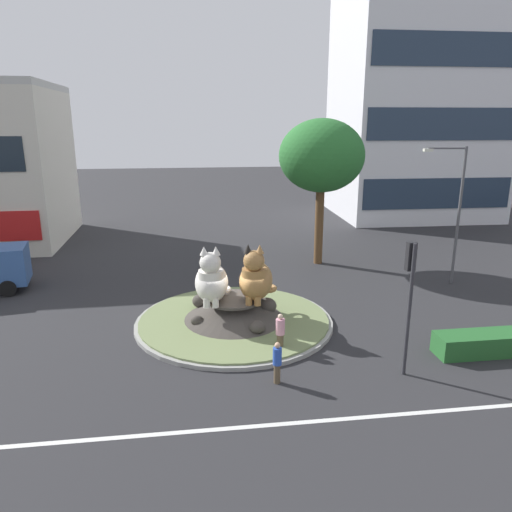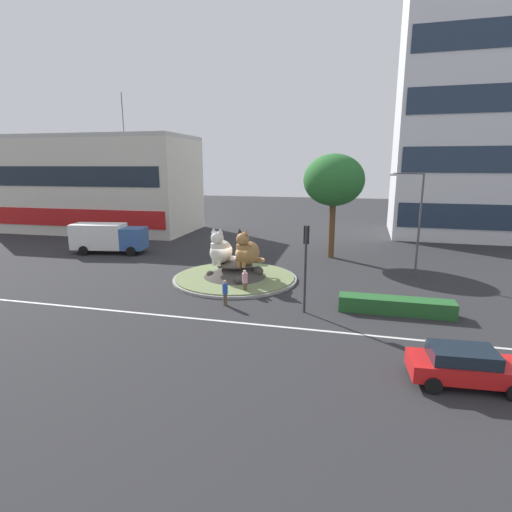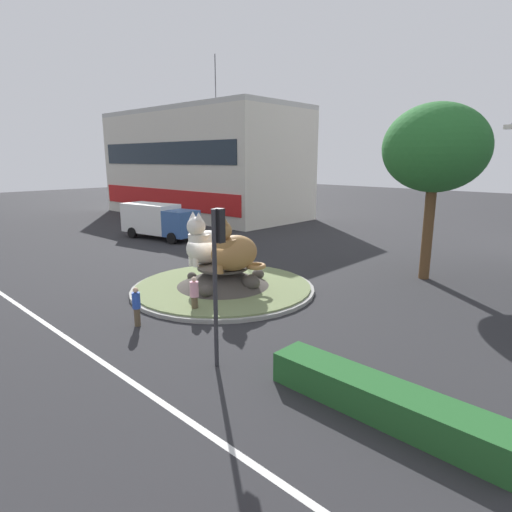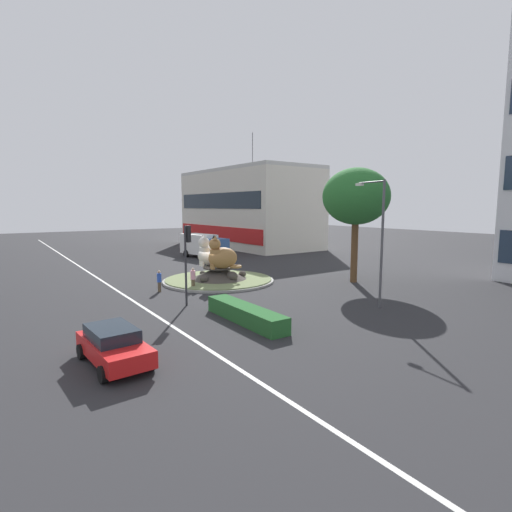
{
  "view_description": "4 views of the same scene",
  "coord_description": "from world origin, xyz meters",
  "px_view_note": "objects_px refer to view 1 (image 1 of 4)",
  "views": [
    {
      "loc": [
        -1.8,
        -21.05,
        9.24
      ],
      "look_at": [
        1.22,
        1.34,
        2.9
      ],
      "focal_mm": 33.78,
      "sensor_mm": 36.0,
      "label": 1
    },
    {
      "loc": [
        8.52,
        -27.71,
        8.41
      ],
      "look_at": [
        1.44,
        0.73,
        1.74
      ],
      "focal_mm": 28.03,
      "sensor_mm": 36.0,
      "label": 2
    },
    {
      "loc": [
        15.56,
        -13.83,
        6.56
      ],
      "look_at": [
        2.53,
        -0.21,
        2.23
      ],
      "focal_mm": 29.72,
      "sensor_mm": 36.0,
      "label": 3
    },
    {
      "loc": [
        28.75,
        -15.76,
        6.3
      ],
      "look_at": [
        2.63,
        2.03,
        2.31
      ],
      "focal_mm": 27.6,
      "sensor_mm": 36.0,
      "label": 4
    }
  ],
  "objects_px": {
    "traffic_light_mast": "(410,284)",
    "pedestrian_blue_shirt": "(277,362)",
    "pedestrian_pink_shirt": "(280,332)",
    "broadleaf_tree_behind_island": "(322,157)",
    "cat_statue_tabby": "(256,279)",
    "cat_statue_white": "(212,281)",
    "office_tower": "(420,58)",
    "streetlight_arm": "(455,206)"
  },
  "relations": [
    {
      "from": "cat_statue_white",
      "to": "broadleaf_tree_behind_island",
      "type": "height_order",
      "value": "broadleaf_tree_behind_island"
    },
    {
      "from": "office_tower",
      "to": "streetlight_arm",
      "type": "distance_m",
      "value": 24.69
    },
    {
      "from": "broadleaf_tree_behind_island",
      "to": "streetlight_arm",
      "type": "height_order",
      "value": "broadleaf_tree_behind_island"
    },
    {
      "from": "cat_statue_tabby",
      "to": "broadleaf_tree_behind_island",
      "type": "relative_size",
      "value": 0.29
    },
    {
      "from": "cat_statue_white",
      "to": "pedestrian_pink_shirt",
      "type": "relative_size",
      "value": 1.65
    },
    {
      "from": "cat_statue_white",
      "to": "office_tower",
      "type": "relative_size",
      "value": 0.09
    },
    {
      "from": "office_tower",
      "to": "broadleaf_tree_behind_island",
      "type": "xyz_separation_m",
      "value": [
        -13.64,
        -16.1,
        -7.92
      ]
    },
    {
      "from": "traffic_light_mast",
      "to": "cat_statue_white",
      "type": "bearing_deg",
      "value": 48.98
    },
    {
      "from": "cat_statue_tabby",
      "to": "broadleaf_tree_behind_island",
      "type": "height_order",
      "value": "broadleaf_tree_behind_island"
    },
    {
      "from": "traffic_light_mast",
      "to": "broadleaf_tree_behind_island",
      "type": "relative_size",
      "value": 0.54
    },
    {
      "from": "cat_statue_white",
      "to": "cat_statue_tabby",
      "type": "xyz_separation_m",
      "value": [
        2.02,
        -0.02,
        0.01
      ]
    },
    {
      "from": "cat_statue_tabby",
      "to": "pedestrian_pink_shirt",
      "type": "distance_m",
      "value": 3.23
    },
    {
      "from": "office_tower",
      "to": "cat_statue_white",
      "type": "bearing_deg",
      "value": -128.26
    },
    {
      "from": "cat_statue_white",
      "to": "pedestrian_pink_shirt",
      "type": "height_order",
      "value": "cat_statue_white"
    },
    {
      "from": "traffic_light_mast",
      "to": "pedestrian_pink_shirt",
      "type": "relative_size",
      "value": 3.07
    },
    {
      "from": "cat_statue_tabby",
      "to": "pedestrian_pink_shirt",
      "type": "bearing_deg",
      "value": 28.51
    },
    {
      "from": "pedestrian_pink_shirt",
      "to": "streetlight_arm",
      "type": "bearing_deg",
      "value": 87.86
    },
    {
      "from": "office_tower",
      "to": "pedestrian_blue_shirt",
      "type": "xyz_separation_m",
      "value": [
        -19.08,
        -30.96,
        -14.14
      ]
    },
    {
      "from": "pedestrian_blue_shirt",
      "to": "pedestrian_pink_shirt",
      "type": "distance_m",
      "value": 2.53
    },
    {
      "from": "streetlight_arm",
      "to": "pedestrian_pink_shirt",
      "type": "relative_size",
      "value": 4.77
    },
    {
      "from": "traffic_light_mast",
      "to": "broadleaf_tree_behind_island",
      "type": "height_order",
      "value": "broadleaf_tree_behind_island"
    },
    {
      "from": "cat_statue_white",
      "to": "cat_statue_tabby",
      "type": "height_order",
      "value": "cat_statue_tabby"
    },
    {
      "from": "pedestrian_pink_shirt",
      "to": "office_tower",
      "type": "bearing_deg",
      "value": 112.2
    },
    {
      "from": "traffic_light_mast",
      "to": "broadleaf_tree_behind_island",
      "type": "bearing_deg",
      "value": -6.34
    },
    {
      "from": "streetlight_arm",
      "to": "pedestrian_pink_shirt",
      "type": "distance_m",
      "value": 14.01
    },
    {
      "from": "cat_statue_white",
      "to": "pedestrian_pink_shirt",
      "type": "bearing_deg",
      "value": 48.12
    },
    {
      "from": "broadleaf_tree_behind_island",
      "to": "pedestrian_pink_shirt",
      "type": "distance_m",
      "value": 14.7
    },
    {
      "from": "cat_statue_tabby",
      "to": "pedestrian_pink_shirt",
      "type": "relative_size",
      "value": 1.67
    },
    {
      "from": "broadleaf_tree_behind_island",
      "to": "cat_statue_white",
      "type": "bearing_deg",
      "value": -128.28
    },
    {
      "from": "cat_statue_tabby",
      "to": "pedestrian_blue_shirt",
      "type": "distance_m",
      "value": 5.49
    },
    {
      "from": "cat_statue_tabby",
      "to": "streetlight_arm",
      "type": "relative_size",
      "value": 0.35
    },
    {
      "from": "cat_statue_tabby",
      "to": "office_tower",
      "type": "xyz_separation_m",
      "value": [
        19.15,
        25.67,
        12.72
      ]
    },
    {
      "from": "office_tower",
      "to": "streetlight_arm",
      "type": "height_order",
      "value": "office_tower"
    },
    {
      "from": "cat_statue_white",
      "to": "broadleaf_tree_behind_island",
      "type": "bearing_deg",
      "value": 146.87
    },
    {
      "from": "broadleaf_tree_behind_island",
      "to": "cat_statue_tabby",
      "type": "bearing_deg",
      "value": -119.96
    },
    {
      "from": "cat_statue_white",
      "to": "office_tower",
      "type": "height_order",
      "value": "office_tower"
    },
    {
      "from": "cat_statue_tabby",
      "to": "office_tower",
      "type": "relative_size",
      "value": 0.09
    },
    {
      "from": "cat_statue_tabby",
      "to": "office_tower",
      "type": "distance_m",
      "value": 34.46
    },
    {
      "from": "pedestrian_pink_shirt",
      "to": "cat_statue_tabby",
      "type": "bearing_deg",
      "value": 157.84
    },
    {
      "from": "traffic_light_mast",
      "to": "office_tower",
      "type": "bearing_deg",
      "value": -28.8
    },
    {
      "from": "traffic_light_mast",
      "to": "pedestrian_blue_shirt",
      "type": "xyz_separation_m",
      "value": [
        -4.85,
        -0.09,
        -2.7
      ]
    },
    {
      "from": "traffic_light_mast",
      "to": "streetlight_arm",
      "type": "height_order",
      "value": "streetlight_arm"
    }
  ]
}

